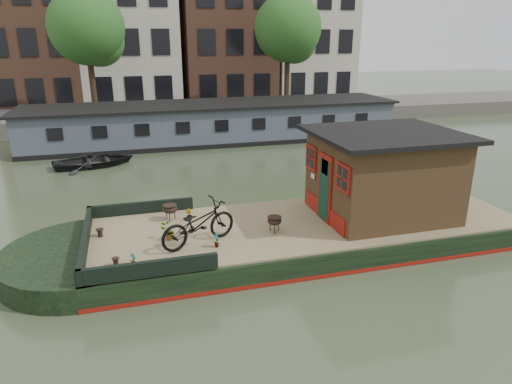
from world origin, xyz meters
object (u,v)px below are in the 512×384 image
object	(u,v)px
bicycle	(198,224)
potted_plant_a	(216,240)
dinghy	(94,158)
brazier_rear	(170,212)
brazier_front	(274,224)
cabin	(383,173)

from	to	relation	value
bicycle	potted_plant_a	world-z (taller)	bicycle
bicycle	dinghy	distance (m)	11.30
dinghy	brazier_rear	bearing A→B (deg)	-175.06
bicycle	brazier_front	xyz separation A→B (m)	(2.03, 0.19, -0.33)
cabin	bicycle	xyz separation A→B (m)	(-5.39, -0.60, -0.69)
potted_plant_a	brazier_rear	xyz separation A→B (m)	(-0.91, 2.09, 0.05)
cabin	potted_plant_a	xyz separation A→B (m)	(-5.01, -0.91, -1.05)
potted_plant_a	brazier_rear	world-z (taller)	brazier_rear
cabin	brazier_front	bearing A→B (deg)	-173.00
cabin	brazier_rear	xyz separation A→B (m)	(-5.92, 1.18, -1.00)
brazier_front	brazier_rear	world-z (taller)	brazier_rear
bicycle	potted_plant_a	xyz separation A→B (m)	(0.38, -0.31, -0.36)
cabin	bicycle	distance (m)	5.47
brazier_rear	dinghy	xyz separation A→B (m)	(-2.54, 9.06, -0.51)
dinghy	bicycle	bearing A→B (deg)	-174.91
potted_plant_a	dinghy	world-z (taller)	potted_plant_a
cabin	dinghy	world-z (taller)	cabin
potted_plant_a	brazier_front	world-z (taller)	brazier_front
brazier_front	brazier_rear	bearing A→B (deg)	148.16
cabin	brazier_front	size ratio (longest dim) A/B	9.30
brazier_rear	dinghy	bearing A→B (deg)	105.64
bicycle	brazier_rear	distance (m)	1.88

